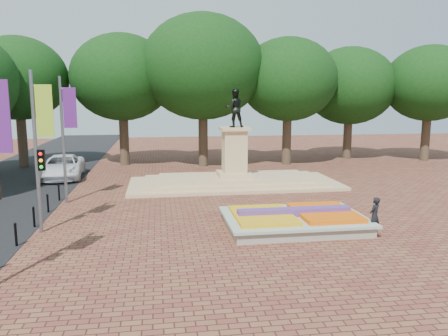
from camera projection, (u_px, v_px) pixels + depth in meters
name	position (u px, v px, depth m)	size (l,w,h in m)	color
ground	(262.00, 217.00, 21.69)	(90.00, 90.00, 0.00)	brown
flower_bed	(294.00, 219.00, 19.83)	(6.30, 4.30, 0.91)	gray
monument	(234.00, 172.00, 29.35)	(14.00, 6.00, 6.40)	tan
tree_row_back	(241.00, 88.00, 38.53)	(44.80, 8.80, 10.43)	#392A1F
banner_poles	(37.00, 145.00, 18.30)	(0.88, 11.17, 7.00)	slate
bollard_row	(25.00, 224.00, 18.56)	(0.12, 13.12, 0.98)	black
van	(62.00, 167.00, 31.89)	(2.77, 6.01, 1.67)	white
pedestrian	(375.00, 216.00, 18.84)	(0.59, 0.39, 1.63)	black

